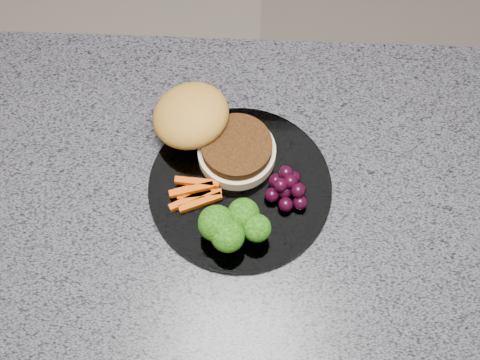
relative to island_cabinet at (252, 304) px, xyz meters
name	(u,v)px	position (x,y,z in m)	size (l,w,h in m)	color
island_cabinet	(252,304)	(0.00, 0.00, 0.00)	(1.20, 0.60, 0.86)	brown
countertop	(257,218)	(0.00, 0.00, 0.45)	(1.20, 0.60, 0.04)	#55545F
plate	(240,187)	(-0.03, 0.04, 0.47)	(0.26, 0.26, 0.01)	white
burger	(207,129)	(-0.08, 0.11, 0.50)	(0.21, 0.19, 0.06)	beige
carrot_sticks	(196,193)	(-0.09, 0.02, 0.48)	(0.07, 0.05, 0.02)	#CE4703
broccoli	(232,226)	(-0.03, -0.04, 0.51)	(0.10, 0.08, 0.06)	#4E7F2E
grape_bunch	(288,188)	(0.04, 0.03, 0.49)	(0.06, 0.06, 0.04)	black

